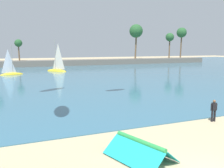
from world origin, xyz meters
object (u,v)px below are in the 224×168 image
Objects in this scene: folded_kite at (140,147)px; sailboat_toward_headland at (57,68)px; person_at_waterline at (214,110)px; sailboat_mid_bay at (11,72)px.

folded_kite is 46.35m from sailboat_toward_headland.
person_at_waterline is 0.26× the size of sailboat_mid_bay.
sailboat_mid_bay is (-14.61, 39.18, -0.25)m from person_at_waterline.
folded_kite is at bearing -93.93° from sailboat_toward_headland.
person_at_waterline reaches higher than folded_kite.
sailboat_mid_bay reaches higher than person_at_waterline.
sailboat_toward_headland reaches higher than sailboat_mid_bay.
person_at_waterline is at bearing 22.38° from folded_kite.
sailboat_mid_bay is 10.49m from sailboat_toward_headland.
sailboat_mid_bay reaches higher than folded_kite.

